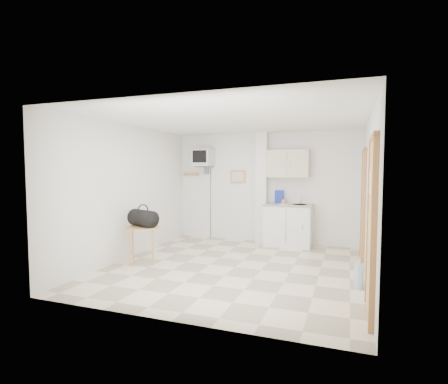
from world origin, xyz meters
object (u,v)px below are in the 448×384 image
(duffel_bag, at_px, (143,218))
(round_table, at_px, (142,232))
(crt_television, at_px, (203,158))
(water_bottle, at_px, (359,276))

(duffel_bag, bearing_deg, round_table, -159.49)
(round_table, xyz_separation_m, duffel_bag, (0.02, -0.00, 0.25))
(crt_television, relative_size, duffel_bag, 3.49)
(round_table, bearing_deg, water_bottle, -1.61)
(water_bottle, bearing_deg, crt_television, 144.93)
(crt_television, relative_size, water_bottle, 5.45)
(crt_television, distance_m, round_table, 2.69)
(crt_television, height_order, round_table, crt_television)
(duffel_bag, distance_m, water_bottle, 3.67)
(round_table, bearing_deg, duffel_bag, -1.00)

